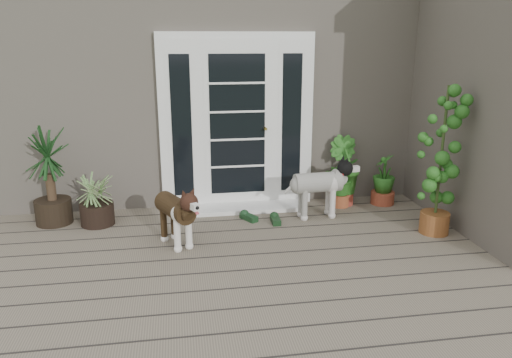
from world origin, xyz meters
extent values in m
cube|color=#6B5B4C|center=(0.00, 0.40, 0.06)|extent=(6.20, 4.60, 0.12)
cube|color=#665E54|center=(0.00, 4.65, 1.55)|extent=(7.40, 4.00, 3.10)
cube|color=white|center=(-0.20, 2.60, 1.19)|extent=(1.90, 0.14, 2.15)
cube|color=white|center=(-0.20, 2.40, 0.14)|extent=(1.60, 0.40, 0.05)
imported|color=#154C18|center=(1.08, 2.34, 0.38)|extent=(0.58, 0.58, 0.53)
imported|color=#1E651C|center=(1.14, 2.40, 0.45)|extent=(0.62, 0.62, 0.66)
imported|color=#1F611B|center=(1.66, 2.34, 0.38)|extent=(0.44, 0.44, 0.52)
camera|label=1|loc=(-0.93, -3.39, 2.20)|focal=34.52mm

